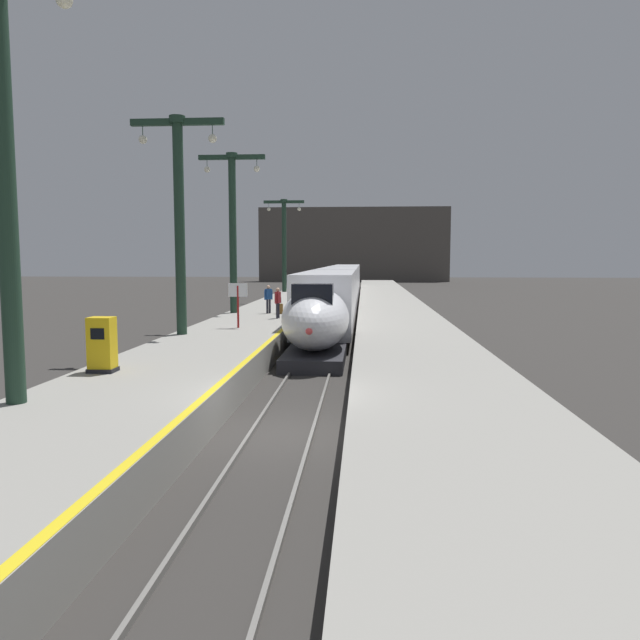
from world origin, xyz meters
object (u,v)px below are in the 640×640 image
object	(u,v)px
station_column_far	(233,218)
departure_info_board	(238,296)
highspeed_train_main	(339,288)
station_column_near	(3,143)
station_column_distant	(284,236)
passenger_mid_platform	(278,300)
rolling_suitcase	(279,309)
station_column_mid	(179,205)
passenger_near_edge	(268,297)
ticket_machine_yellow	(102,347)

from	to	relation	value
station_column_far	departure_info_board	bearing A→B (deg)	-76.48
highspeed_train_main	station_column_near	size ratio (longest dim) A/B	5.82
station_column_distant	highspeed_train_main	bearing A→B (deg)	-61.33
passenger_mid_platform	departure_info_board	distance (m)	4.89
highspeed_train_main	rolling_suitcase	bearing A→B (deg)	-102.57
station_column_mid	passenger_near_edge	size ratio (longest dim) A/B	5.48
station_column_near	station_column_distant	distance (m)	47.25
passenger_near_edge	ticket_machine_yellow	distance (m)	19.45
highspeed_train_main	passenger_mid_platform	xyz separation A→B (m)	(-2.73, -16.34, 0.08)
passenger_near_edge	passenger_mid_platform	xyz separation A→B (m)	(1.00, -3.09, 0.00)
station_column_far	departure_info_board	world-z (taller)	station_column_far
station_column_distant	departure_info_board	distance (m)	32.14
ticket_machine_yellow	departure_info_board	bearing A→B (deg)	82.19
station_column_mid	station_column_far	bearing A→B (deg)	90.00
highspeed_train_main	passenger_near_edge	world-z (taller)	highspeed_train_main
passenger_mid_platform	departure_info_board	bearing A→B (deg)	-104.75
station_column_distant	passenger_mid_platform	xyz separation A→B (m)	(3.17, -27.14, -4.48)
station_column_near	station_column_far	size ratio (longest dim) A/B	1.02
passenger_near_edge	ticket_machine_yellow	size ratio (longest dim) A/B	1.06
station_column_near	rolling_suitcase	distance (m)	23.73
station_column_near	rolling_suitcase	bearing A→B (deg)	82.84
rolling_suitcase	highspeed_train_main	bearing A→B (deg)	77.43
station_column_mid	highspeed_train_main	bearing A→B (deg)	76.02
highspeed_train_main	ticket_machine_yellow	bearing A→B (deg)	-99.66
station_column_distant	ticket_machine_yellow	world-z (taller)	station_column_distant
station_column_mid	passenger_near_edge	xyz separation A→B (m)	(2.17, 10.45, -4.57)
passenger_mid_platform	passenger_near_edge	bearing A→B (deg)	107.96
station_column_mid	passenger_mid_platform	size ratio (longest dim) A/B	5.48
station_column_far	departure_info_board	size ratio (longest dim) A/B	4.50
station_column_near	station_column_far	world-z (taller)	station_column_near
station_column_far	rolling_suitcase	distance (m)	6.15
highspeed_train_main	ticket_machine_yellow	world-z (taller)	highspeed_train_main
rolling_suitcase	passenger_mid_platform	bearing A→B (deg)	-83.93
station_column_mid	passenger_near_edge	distance (m)	11.61
highspeed_train_main	station_column_mid	size ratio (longest dim) A/B	6.10
ticket_machine_yellow	departure_info_board	xyz separation A→B (m)	(1.59, 11.56, 0.77)
rolling_suitcase	departure_info_board	size ratio (longest dim) A/B	0.46
rolling_suitcase	departure_info_board	world-z (taller)	departure_info_board
highspeed_train_main	rolling_suitcase	xyz separation A→B (m)	(-3.02, -13.55, -0.60)
highspeed_train_main	station_column_far	distance (m)	15.06
station_column_far	station_column_distant	distance (m)	23.79
rolling_suitcase	station_column_distant	bearing A→B (deg)	96.74
departure_info_board	station_column_distant	bearing A→B (deg)	93.48
station_column_distant	passenger_near_edge	size ratio (longest dim) A/B	5.38
station_column_near	highspeed_train_main	bearing A→B (deg)	80.81
passenger_mid_platform	departure_info_board	xyz separation A→B (m)	(-1.24, -4.70, 0.52)
station_column_near	passenger_near_edge	bearing A→B (deg)	84.65
passenger_mid_platform	rolling_suitcase	bearing A→B (deg)	96.07
station_column_distant	departure_info_board	bearing A→B (deg)	-86.52
passenger_near_edge	rolling_suitcase	world-z (taller)	passenger_near_edge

